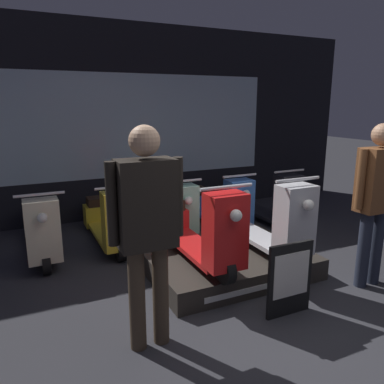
{
  "coord_description": "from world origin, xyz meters",
  "views": [
    {
      "loc": [
        -1.95,
        -2.42,
        1.92
      ],
      "look_at": [
        0.06,
        1.87,
        0.8
      ],
      "focal_mm": 35.0,
      "sensor_mm": 36.0,
      "label": 1
    }
  ],
  "objects_px": {
    "scooter_backrow_1": "(108,221)",
    "person_left_browsing": "(147,221)",
    "scooter_display_right": "(261,220)",
    "scooter_backrow_2": "(167,213)",
    "scooter_backrow_4": "(264,201)",
    "person_right_browsing": "(376,193)",
    "scooter_backrow_0": "(41,230)",
    "scooter_backrow_3": "(218,207)",
    "price_sign_board": "(290,279)",
    "scooter_display_left": "(198,230)"
  },
  "relations": [
    {
      "from": "scooter_display_right",
      "to": "scooter_backrow_0",
      "type": "distance_m",
      "value": 2.77
    },
    {
      "from": "scooter_backrow_0",
      "to": "scooter_backrow_2",
      "type": "bearing_deg",
      "value": 0.0
    },
    {
      "from": "scooter_display_right",
      "to": "person_right_browsing",
      "type": "relative_size",
      "value": 1.03
    },
    {
      "from": "scooter_backrow_0",
      "to": "scooter_display_right",
      "type": "bearing_deg",
      "value": -32.39
    },
    {
      "from": "scooter_backrow_3",
      "to": "scooter_display_right",
      "type": "bearing_deg",
      "value": -99.91
    },
    {
      "from": "scooter_display_left",
      "to": "person_left_browsing",
      "type": "bearing_deg",
      "value": -134.62
    },
    {
      "from": "scooter_display_right",
      "to": "price_sign_board",
      "type": "distance_m",
      "value": 1.07
    },
    {
      "from": "scooter_display_left",
      "to": "price_sign_board",
      "type": "relative_size",
      "value": 2.53
    },
    {
      "from": "person_right_browsing",
      "to": "price_sign_board",
      "type": "height_order",
      "value": "person_right_browsing"
    },
    {
      "from": "scooter_backrow_4",
      "to": "person_left_browsing",
      "type": "bearing_deg",
      "value": -140.02
    },
    {
      "from": "scooter_backrow_2",
      "to": "scooter_backrow_4",
      "type": "height_order",
      "value": "same"
    },
    {
      "from": "scooter_display_right",
      "to": "scooter_backrow_2",
      "type": "distance_m",
      "value": 1.61
    },
    {
      "from": "scooter_backrow_0",
      "to": "person_left_browsing",
      "type": "xyz_separation_m",
      "value": [
        0.66,
        -2.34,
        0.71
      ]
    },
    {
      "from": "scooter_backrow_3",
      "to": "person_right_browsing",
      "type": "xyz_separation_m",
      "value": [
        0.55,
        -2.34,
        0.67
      ]
    },
    {
      "from": "scooter_display_left",
      "to": "price_sign_board",
      "type": "bearing_deg",
      "value": -64.68
    },
    {
      "from": "scooter_backrow_0",
      "to": "person_left_browsing",
      "type": "relative_size",
      "value": 1.0
    },
    {
      "from": "scooter_backrow_2",
      "to": "person_left_browsing",
      "type": "xyz_separation_m",
      "value": [
        -1.06,
        -2.34,
        0.71
      ]
    },
    {
      "from": "scooter_backrow_4",
      "to": "price_sign_board",
      "type": "xyz_separation_m",
      "value": [
        -1.48,
        -2.45,
        0.01
      ]
    },
    {
      "from": "scooter_backrow_0",
      "to": "person_right_browsing",
      "type": "height_order",
      "value": "person_right_browsing"
    },
    {
      "from": "scooter_backrow_2",
      "to": "scooter_backrow_3",
      "type": "relative_size",
      "value": 1.0
    },
    {
      "from": "price_sign_board",
      "to": "person_left_browsing",
      "type": "bearing_deg",
      "value": 174.89
    },
    {
      "from": "person_left_browsing",
      "to": "person_right_browsing",
      "type": "bearing_deg",
      "value": 0.0
    },
    {
      "from": "scooter_display_left",
      "to": "scooter_backrow_2",
      "type": "distance_m",
      "value": 1.51
    },
    {
      "from": "scooter_backrow_0",
      "to": "person_left_browsing",
      "type": "distance_m",
      "value": 2.53
    },
    {
      "from": "scooter_backrow_1",
      "to": "person_left_browsing",
      "type": "relative_size",
      "value": 1.0
    },
    {
      "from": "scooter_backrow_2",
      "to": "scooter_backrow_1",
      "type": "bearing_deg",
      "value": 180.0
    },
    {
      "from": "scooter_backrow_0",
      "to": "price_sign_board",
      "type": "distance_m",
      "value": 3.15
    },
    {
      "from": "person_right_browsing",
      "to": "scooter_backrow_0",
      "type": "bearing_deg",
      "value": 143.31
    },
    {
      "from": "scooter_backrow_0",
      "to": "price_sign_board",
      "type": "xyz_separation_m",
      "value": [
        1.97,
        -2.45,
        0.01
      ]
    },
    {
      "from": "person_right_browsing",
      "to": "scooter_backrow_4",
      "type": "bearing_deg",
      "value": 82.37
    },
    {
      "from": "scooter_backrow_1",
      "to": "person_right_browsing",
      "type": "distance_m",
      "value": 3.33
    },
    {
      "from": "scooter_backrow_0",
      "to": "scooter_backrow_4",
      "type": "height_order",
      "value": "same"
    },
    {
      "from": "scooter_backrow_3",
      "to": "person_right_browsing",
      "type": "relative_size",
      "value": 1.03
    },
    {
      "from": "scooter_display_right",
      "to": "scooter_backrow_0",
      "type": "height_order",
      "value": "scooter_display_right"
    },
    {
      "from": "scooter_display_right",
      "to": "scooter_backrow_2",
      "type": "relative_size",
      "value": 1.0
    },
    {
      "from": "scooter_display_right",
      "to": "price_sign_board",
      "type": "xyz_separation_m",
      "value": [
        -0.36,
        -0.98,
        -0.23
      ]
    },
    {
      "from": "scooter_backrow_1",
      "to": "scooter_backrow_4",
      "type": "bearing_deg",
      "value": 0.0
    },
    {
      "from": "scooter_backrow_0",
      "to": "person_left_browsing",
      "type": "bearing_deg",
      "value": -74.17
    },
    {
      "from": "scooter_display_left",
      "to": "scooter_backrow_1",
      "type": "xyz_separation_m",
      "value": [
        -0.65,
        1.48,
        -0.24
      ]
    },
    {
      "from": "scooter_display_right",
      "to": "person_right_browsing",
      "type": "distance_m",
      "value": 1.25
    },
    {
      "from": "scooter_backrow_2",
      "to": "price_sign_board",
      "type": "distance_m",
      "value": 2.47
    },
    {
      "from": "scooter_backrow_2",
      "to": "scooter_backrow_0",
      "type": "bearing_deg",
      "value": 180.0
    },
    {
      "from": "scooter_backrow_1",
      "to": "person_left_browsing",
      "type": "height_order",
      "value": "person_left_browsing"
    },
    {
      "from": "scooter_backrow_0",
      "to": "scooter_backrow_3",
      "type": "height_order",
      "value": "same"
    },
    {
      "from": "scooter_display_right",
      "to": "scooter_backrow_0",
      "type": "bearing_deg",
      "value": 147.61
    },
    {
      "from": "scooter_display_left",
      "to": "price_sign_board",
      "type": "distance_m",
      "value": 1.11
    },
    {
      "from": "person_right_browsing",
      "to": "scooter_display_right",
      "type": "bearing_deg",
      "value": 133.21
    },
    {
      "from": "scooter_backrow_2",
      "to": "scooter_backrow_3",
      "type": "height_order",
      "value": "same"
    },
    {
      "from": "person_right_browsing",
      "to": "price_sign_board",
      "type": "xyz_separation_m",
      "value": [
        -1.16,
        -0.12,
        -0.66
      ]
    },
    {
      "from": "scooter_backrow_4",
      "to": "person_right_browsing",
      "type": "bearing_deg",
      "value": -97.63
    }
  ]
}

